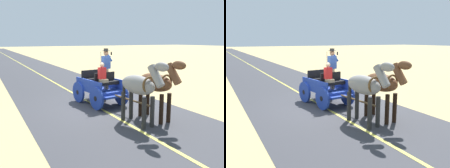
% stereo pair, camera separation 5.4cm
% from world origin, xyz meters
% --- Properties ---
extents(ground_plane, '(200.00, 200.00, 0.00)m').
position_xyz_m(ground_plane, '(0.00, 0.00, 0.00)').
color(ground_plane, tan).
extents(road_surface, '(6.18, 160.00, 0.01)m').
position_xyz_m(road_surface, '(0.00, 0.00, 0.00)').
color(road_surface, '#38383D').
rests_on(road_surface, ground).
extents(road_centre_stripe, '(0.12, 160.00, 0.00)m').
position_xyz_m(road_centre_stripe, '(0.00, 0.00, 0.01)').
color(road_centre_stripe, '#DBCC4C').
rests_on(road_centre_stripe, road_surface).
extents(horse_drawn_carriage, '(1.72, 4.51, 2.50)m').
position_xyz_m(horse_drawn_carriage, '(-0.34, -0.20, 0.82)').
color(horse_drawn_carriage, '#1E3899').
rests_on(horse_drawn_carriage, ground).
extents(horse_near_side, '(0.69, 2.14, 2.21)m').
position_xyz_m(horse_near_side, '(-1.14, 2.75, 1.32)').
color(horse_near_side, brown).
rests_on(horse_near_side, ground).
extents(horse_off_side, '(0.73, 2.14, 2.21)m').
position_xyz_m(horse_off_side, '(-0.32, 2.85, 1.32)').
color(horse_off_side, gray).
rests_on(horse_off_side, ground).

